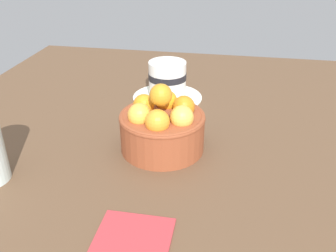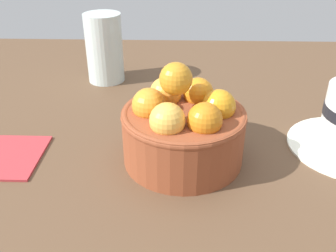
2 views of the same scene
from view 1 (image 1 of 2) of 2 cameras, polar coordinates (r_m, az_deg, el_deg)
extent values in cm
cube|color=brown|center=(66.53, -0.84, -5.08)|extent=(111.86, 97.63, 4.58)
cylinder|color=brown|center=(63.64, -0.88, -0.90)|extent=(14.40, 14.40, 6.53)
torus|color=brown|center=(62.29, -0.90, 1.40)|extent=(14.60, 14.60, 1.00)
sphere|color=#F6AB3D|center=(60.53, -4.39, 1.69)|extent=(3.95, 3.95, 3.95)
sphere|color=orange|center=(58.26, -1.42, 0.65)|extent=(3.99, 3.99, 3.99)
sphere|color=#EFB147|center=(59.68, 2.13, 1.35)|extent=(3.91, 3.91, 3.91)
sphere|color=orange|center=(63.25, 2.43, 2.98)|extent=(3.83, 3.83, 3.83)
sphere|color=orange|center=(65.35, -0.45, 3.88)|extent=(3.86, 3.86, 3.86)
sphere|color=orange|center=(64.05, -3.74, 3.28)|extent=(3.73, 3.73, 3.73)
sphere|color=orange|center=(59.55, -1.02, 4.78)|extent=(3.71, 3.71, 3.71)
cylinder|color=white|center=(84.42, -0.09, 4.56)|extent=(15.63, 15.63, 0.60)
cylinder|color=white|center=(82.81, -0.10, 7.23)|extent=(8.28, 8.28, 7.84)
cylinder|color=black|center=(82.54, -0.10, 7.72)|extent=(8.44, 8.44, 1.41)
cube|color=#B23338|center=(47.48, -5.82, -17.70)|extent=(11.10, 9.55, 0.60)
camera|label=2|loc=(0.61, 38.54, 15.18)|focal=40.20mm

